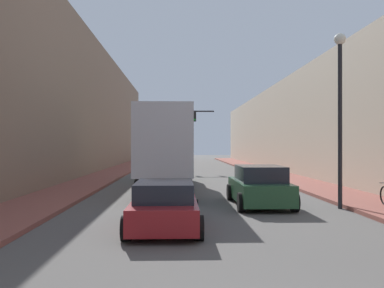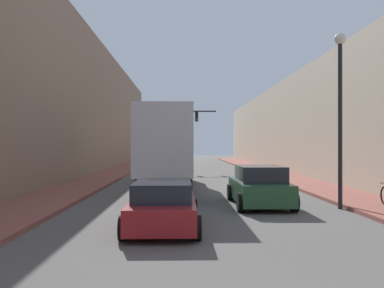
{
  "view_description": "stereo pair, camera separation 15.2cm",
  "coord_description": "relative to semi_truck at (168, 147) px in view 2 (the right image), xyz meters",
  "views": [
    {
      "loc": [
        -1.06,
        -4.07,
        2.41
      ],
      "look_at": [
        -0.5,
        13.47,
        2.45
      ],
      "focal_mm": 40.0,
      "sensor_mm": 36.0,
      "label": 1
    },
    {
      "loc": [
        -0.9,
        -4.08,
        2.41
      ],
      "look_at": [
        -0.5,
        13.47,
        2.45
      ],
      "focal_mm": 40.0,
      "sensor_mm": 36.0,
      "label": 2
    }
  ],
  "objects": [
    {
      "name": "sidewalk_right",
      "position": [
        8.28,
        10.77,
        -2.25
      ],
      "size": [
        2.78,
        80.0,
        0.15
      ],
      "color": "brown",
      "rests_on": "ground"
    },
    {
      "name": "sidewalk_left",
      "position": [
        -4.92,
        10.77,
        -2.25
      ],
      "size": [
        2.78,
        80.0,
        0.15
      ],
      "color": "brown",
      "rests_on": "ground"
    },
    {
      "name": "building_right",
      "position": [
        12.68,
        10.77,
        1.75
      ],
      "size": [
        6.0,
        80.0,
        8.15
      ],
      "color": "beige",
      "rests_on": "ground"
    },
    {
      "name": "building_left",
      "position": [
        -9.31,
        10.77,
        3.41
      ],
      "size": [
        6.0,
        80.0,
        11.47
      ],
      "color": "#846B56",
      "rests_on": "ground"
    },
    {
      "name": "semi_truck",
      "position": [
        0.0,
        0.0,
        0.0
      ],
      "size": [
        2.43,
        13.87,
        4.11
      ],
      "color": "silver",
      "rests_on": "ground"
    },
    {
      "name": "sedan_car",
      "position": [
        0.22,
        -10.97,
        -1.67
      ],
      "size": [
        2.07,
        4.47,
        1.37
      ],
      "color": "maroon",
      "rests_on": "ground"
    },
    {
      "name": "suv_car",
      "position": [
        3.84,
        -6.39,
        -1.57
      ],
      "size": [
        2.17,
        4.64,
        1.59
      ],
      "color": "#234C2D",
      "rests_on": "ground"
    },
    {
      "name": "traffic_signal_gantry",
      "position": [
        -1.27,
        16.83,
        1.94
      ],
      "size": [
        7.44,
        0.35,
        5.89
      ],
      "color": "black",
      "rests_on": "ground"
    },
    {
      "name": "street_lamp",
      "position": [
        6.74,
        -7.32,
        1.95
      ],
      "size": [
        0.44,
        0.44,
        6.65
      ],
      "color": "black",
      "rests_on": "ground"
    }
  ]
}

